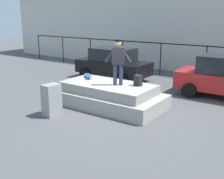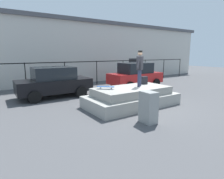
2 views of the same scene
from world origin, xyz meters
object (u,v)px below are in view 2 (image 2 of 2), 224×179
object	(u,v)px
skateboarder	(140,66)
utility_box	(148,107)
car_black_sedan_near	(54,82)
car_red_sedan_mid	(135,75)
backpack	(144,80)
skateboard	(106,87)

from	to	relation	value
skateboarder	utility_box	bearing A→B (deg)	-124.47
car_black_sedan_near	car_red_sedan_mid	world-z (taller)	car_red_sedan_mid
backpack	car_red_sedan_mid	size ratio (longest dim) A/B	0.10
skateboard	utility_box	size ratio (longest dim) A/B	0.62
skateboard	car_red_sedan_mid	xyz separation A→B (m)	(4.79, 3.47, -0.09)
car_black_sedan_near	car_red_sedan_mid	bearing A→B (deg)	-1.40
skateboard	car_black_sedan_near	bearing A→B (deg)	108.67
car_red_sedan_mid	car_black_sedan_near	bearing A→B (deg)	178.60
backpack	utility_box	world-z (taller)	backpack
skateboarder	backpack	bearing A→B (deg)	27.68
car_black_sedan_near	utility_box	xyz separation A→B (m)	(1.53, -6.02, -0.30)
backpack	car_black_sedan_near	world-z (taller)	car_black_sedan_near
skateboard	car_red_sedan_mid	bearing A→B (deg)	35.90
skateboard	utility_box	distance (m)	2.46
skateboarder	utility_box	distance (m)	2.86
skateboard	utility_box	xyz separation A→B (m)	(0.31, -2.41, -0.43)
skateboard	car_red_sedan_mid	distance (m)	5.92
car_black_sedan_near	skateboarder	bearing A→B (deg)	-53.02
utility_box	car_red_sedan_mid	bearing A→B (deg)	56.25
car_red_sedan_mid	utility_box	xyz separation A→B (m)	(-4.48, -5.88, -0.34)
backpack	skateboard	bearing A→B (deg)	-165.93
backpack	utility_box	distance (m)	3.27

